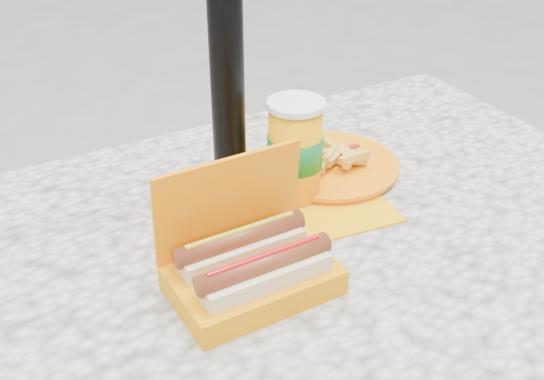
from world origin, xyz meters
TOP-DOWN VIEW (x-y plane):
  - picnic_table at (0.00, 0.00)m, footprint 1.20×0.80m
  - hotdog_box at (-0.08, -0.07)m, footprint 0.21×0.14m
  - fries_plate at (0.17, 0.13)m, footprint 0.28×0.30m
  - soda_cup at (0.08, 0.10)m, footprint 0.09×0.09m

SIDE VIEW (x-z plane):
  - picnic_table at x=0.00m, z-range 0.27..1.02m
  - fries_plate at x=0.17m, z-range 0.74..0.78m
  - hotdog_box at x=-0.08m, z-range 0.70..0.87m
  - soda_cup at x=0.08m, z-range 0.75..0.91m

